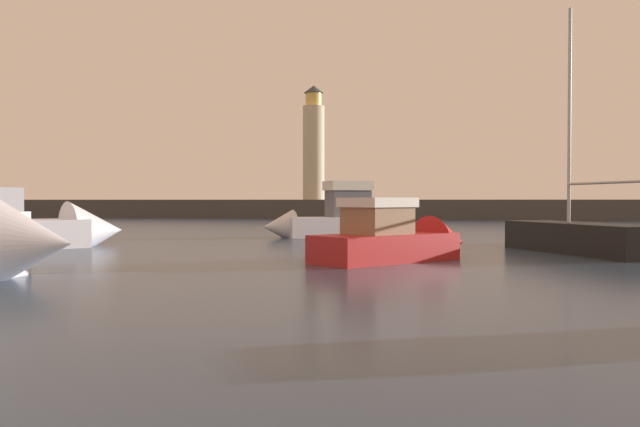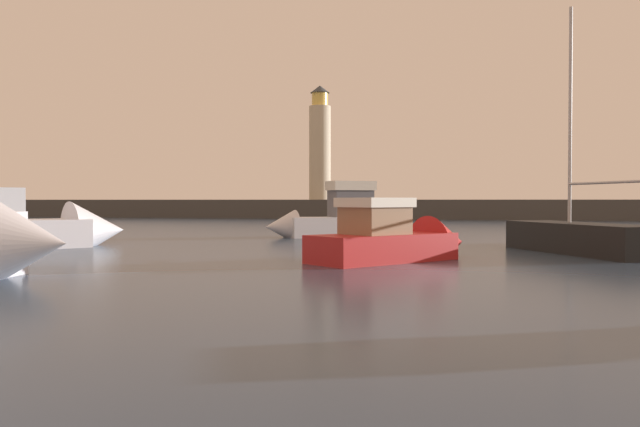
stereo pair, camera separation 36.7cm
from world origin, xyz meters
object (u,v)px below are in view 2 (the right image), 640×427
(lighthouse, at_px, (320,146))
(motorboat_5, at_px, (34,229))
(motorboat_6, at_px, (404,240))
(sailboat_moored, at_px, (581,237))
(motorboat_0, at_px, (327,219))

(lighthouse, relative_size, motorboat_5, 1.51)
(lighthouse, relative_size, motorboat_6, 2.03)
(motorboat_5, bearing_deg, lighthouse, 89.19)
(motorboat_5, height_order, motorboat_6, motorboat_5)
(sailboat_moored, bearing_deg, lighthouse, 114.83)
(lighthouse, distance_m, motorboat_6, 47.74)
(lighthouse, distance_m, motorboat_5, 44.02)
(lighthouse, distance_m, sailboat_moored, 46.17)
(motorboat_6, bearing_deg, sailboat_moored, 34.43)
(motorboat_0, relative_size, sailboat_moored, 0.70)
(motorboat_5, height_order, sailboat_moored, sailboat_moored)
(motorboat_6, relative_size, sailboat_moored, 0.67)
(motorboat_5, xyz_separation_m, motorboat_6, (14.21, -1.75, -0.13))
(motorboat_6, distance_m, sailboat_moored, 6.75)
(motorboat_6, height_order, sailboat_moored, sailboat_moored)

